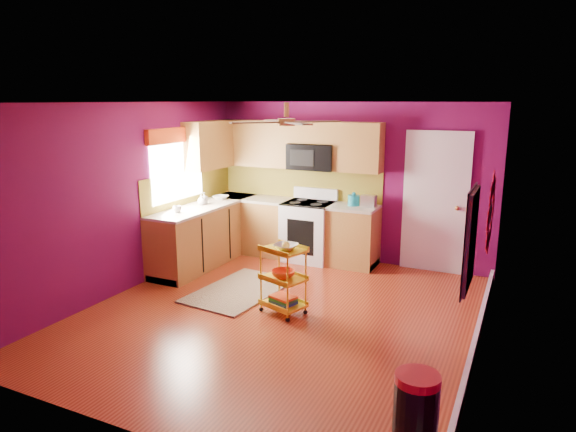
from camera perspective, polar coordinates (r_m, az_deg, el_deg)
The scene contains 18 objects.
ground at distance 6.30m, azimuth -0.94°, elevation -10.89°, with size 5.00×5.00×0.00m, color maroon.
room_envelope at distance 5.82m, azimuth -0.77°, elevation 3.94°, with size 4.54×5.04×2.52m.
lower_cabinets at distance 8.27m, azimuth -3.74°, elevation -1.90°, with size 2.81×2.31×0.94m.
electric_range at distance 8.23m, azimuth 2.31°, elevation -1.61°, with size 0.76×0.66×1.13m.
upper_cabinetry at distance 8.30m, azimuth -2.05°, elevation 7.74°, with size 2.80×2.30×1.26m.
left_window at distance 7.88m, azimuth -12.22°, elevation 6.74°, with size 0.08×1.35×1.08m.
panel_door at distance 7.87m, azimuth 16.05°, elevation 1.28°, with size 0.95×0.11×2.15m.
right_wall_art at distance 4.96m, azimuth 20.86°, elevation -0.71°, with size 0.04×2.74×1.04m.
ceiling_fan at distance 5.95m, azimuth -0.16°, elevation 10.49°, with size 1.01×1.01×0.26m.
shag_rug at distance 7.04m, azimuth -5.36°, elevation -8.21°, with size 0.94×1.53×0.02m, color #311E10.
rolling_cart at distance 6.17m, azimuth -0.49°, elevation -6.73°, with size 0.59×0.51×0.91m.
trash_can at distance 4.07m, azimuth 14.00°, elevation -20.58°, with size 0.41×0.41×0.63m.
teal_kettle at distance 7.94m, azimuth 7.32°, elevation 1.76°, with size 0.18×0.18×0.21m.
toaster at distance 7.87m, azimuth 8.94°, elevation 1.65°, with size 0.22×0.15×0.18m, color beige.
soap_bottle_a at distance 8.09m, azimuth -9.30°, elevation 1.95°, with size 0.08×0.08×0.18m, color #EA3F72.
soap_bottle_b at distance 8.03m, azimuth -9.59°, elevation 1.80°, with size 0.13×0.13×0.16m, color white.
counter_dish at distance 8.45m, azimuth -7.50°, elevation 2.05°, with size 0.25×0.25×0.06m, color white.
counter_cup at distance 7.57m, azimuth -12.22°, elevation 0.75°, with size 0.12×0.12×0.10m, color white.
Camera 1 is at (2.56, -5.17, 2.53)m, focal length 32.00 mm.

